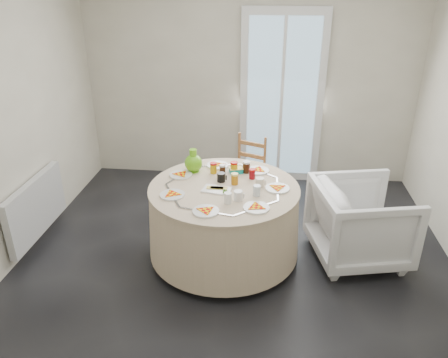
# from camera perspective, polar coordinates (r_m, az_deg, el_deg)

# --- Properties ---
(floor) EXTENTS (4.00, 4.00, 0.00)m
(floor) POSITION_cam_1_polar(r_m,az_deg,el_deg) (4.08, 1.32, -11.15)
(floor) COLOR black
(floor) RESTS_ON ground
(wall_back) EXTENTS (4.00, 0.02, 2.60)m
(wall_back) POSITION_cam_1_polar(r_m,az_deg,el_deg) (5.40, 3.32, 13.22)
(wall_back) COLOR #BCB5A3
(wall_back) RESTS_ON floor
(glass_door) EXTENTS (1.00, 0.08, 2.10)m
(glass_door) POSITION_cam_1_polar(r_m,az_deg,el_deg) (5.41, 7.53, 10.33)
(glass_door) COLOR silver
(glass_door) RESTS_ON floor
(radiator) EXTENTS (0.07, 1.00, 0.55)m
(radiator) POSITION_cam_1_polar(r_m,az_deg,el_deg) (4.59, -23.33, -3.42)
(radiator) COLOR silver
(radiator) RESTS_ON floor
(table) EXTENTS (1.37, 1.37, 0.69)m
(table) POSITION_cam_1_polar(r_m,az_deg,el_deg) (4.01, 0.00, -5.50)
(table) COLOR beige
(table) RESTS_ON floor
(wooden_chair) EXTENTS (0.48, 0.47, 0.83)m
(wooden_chair) POSITION_cam_1_polar(r_m,az_deg,el_deg) (4.82, 2.83, 1.32)
(wooden_chair) COLOR #A75736
(wooden_chair) RESTS_ON floor
(armchair) EXTENTS (0.90, 0.94, 0.82)m
(armchair) POSITION_cam_1_polar(r_m,az_deg,el_deg) (4.17, 17.44, -5.22)
(armchair) COLOR silver
(armchair) RESTS_ON floor
(place_settings) EXTENTS (1.50, 1.50, 0.02)m
(place_settings) POSITION_cam_1_polar(r_m,az_deg,el_deg) (3.82, 0.00, -0.41)
(place_settings) COLOR white
(place_settings) RESTS_ON table
(jar_cluster) EXTENTS (0.42, 0.21, 0.12)m
(jar_cluster) POSITION_cam_1_polar(r_m,az_deg,el_deg) (4.02, 1.00, 1.71)
(jar_cluster) COLOR #83370F
(jar_cluster) RESTS_ON table
(butter_tub) EXTENTS (0.15, 0.12, 0.05)m
(butter_tub) POSITION_cam_1_polar(r_m,az_deg,el_deg) (4.09, 1.58, 1.64)
(butter_tub) COLOR #089B94
(butter_tub) RESTS_ON table
(green_pitcher) EXTENTS (0.22, 0.22, 0.22)m
(green_pitcher) POSITION_cam_1_polar(r_m,az_deg,el_deg) (4.10, -4.04, 2.90)
(green_pitcher) COLOR #62BA16
(green_pitcher) RESTS_ON table
(cheese_platter) EXTENTS (0.27, 0.20, 0.03)m
(cheese_platter) POSITION_cam_1_polar(r_m,az_deg,el_deg) (3.76, -0.96, -0.81)
(cheese_platter) COLOR white
(cheese_platter) RESTS_ON table
(mugs_glasses) EXTENTS (0.66, 0.66, 0.10)m
(mugs_glasses) POSITION_cam_1_polar(r_m,az_deg,el_deg) (3.78, 2.12, -0.03)
(mugs_glasses) COLOR #ADADAD
(mugs_glasses) RESTS_ON table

